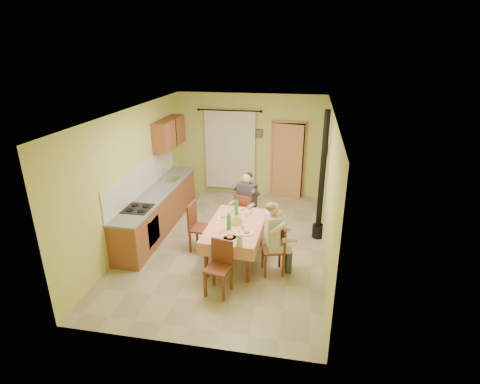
% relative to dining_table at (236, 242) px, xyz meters
% --- Properties ---
extents(floor, '(4.00, 6.00, 0.01)m').
position_rel_dining_table_xyz_m(floor, '(-0.29, 0.61, -0.38)').
color(floor, tan).
rests_on(floor, ground).
extents(room_shell, '(4.04, 6.04, 2.82)m').
position_rel_dining_table_xyz_m(room_shell, '(-0.29, 0.61, 1.44)').
color(room_shell, '#CFD76E').
rests_on(room_shell, ground).
extents(kitchen_run, '(0.64, 3.64, 1.56)m').
position_rel_dining_table_xyz_m(kitchen_run, '(-2.00, 1.01, 0.10)').
color(kitchen_run, brown).
rests_on(kitchen_run, ground).
extents(upper_cabinets, '(0.35, 1.40, 0.70)m').
position_rel_dining_table_xyz_m(upper_cabinets, '(-2.11, 2.31, 1.57)').
color(upper_cabinets, brown).
rests_on(upper_cabinets, room_shell).
extents(curtain, '(1.70, 0.07, 2.22)m').
position_rel_dining_table_xyz_m(curtain, '(-0.84, 3.51, 0.88)').
color(curtain, black).
rests_on(curtain, ground).
extents(doorway, '(0.96, 0.22, 2.15)m').
position_rel_dining_table_xyz_m(doorway, '(0.75, 3.55, 0.67)').
color(doorway, black).
rests_on(doorway, ground).
extents(dining_table, '(1.09, 1.75, 0.76)m').
position_rel_dining_table_xyz_m(dining_table, '(0.00, 0.00, 0.00)').
color(dining_table, '#EF987B').
rests_on(dining_table, ground).
extents(tableware, '(0.81, 1.63, 0.33)m').
position_rel_dining_table_xyz_m(tableware, '(0.02, -0.11, 0.45)').
color(tableware, white).
rests_on(tableware, dining_table).
extents(chair_far, '(0.51, 0.51, 0.96)m').
position_rel_dining_table_xyz_m(chair_far, '(0.02, 1.12, -0.09)').
color(chair_far, brown).
rests_on(chair_far, ground).
extents(chair_near, '(0.46, 0.46, 0.95)m').
position_rel_dining_table_xyz_m(chair_near, '(-0.07, -1.12, -0.09)').
color(chair_near, brown).
rests_on(chair_near, ground).
extents(chair_right, '(0.48, 0.48, 0.94)m').
position_rel_dining_table_xyz_m(chair_right, '(0.78, -0.33, -0.09)').
color(chair_right, brown).
rests_on(chair_right, ground).
extents(chair_left, '(0.48, 0.48, 1.02)m').
position_rel_dining_table_xyz_m(chair_left, '(-0.77, 0.26, -0.09)').
color(chair_left, brown).
rests_on(chair_left, ground).
extents(man_far, '(0.64, 0.57, 1.39)m').
position_rel_dining_table_xyz_m(man_far, '(0.02, 1.14, 0.50)').
color(man_far, '#38333D').
rests_on(man_far, chair_far).
extents(man_right, '(0.56, 0.64, 1.39)m').
position_rel_dining_table_xyz_m(man_right, '(0.77, -0.34, 0.50)').
color(man_right, beige).
rests_on(man_right, chair_right).
extents(stove_flue, '(0.24, 0.24, 2.80)m').
position_rel_dining_table_xyz_m(stove_flue, '(1.61, 1.21, 0.64)').
color(stove_flue, black).
rests_on(stove_flue, ground).
extents(picture_back, '(0.19, 0.03, 0.23)m').
position_rel_dining_table_xyz_m(picture_back, '(-0.04, 3.58, 1.37)').
color(picture_back, black).
rests_on(picture_back, room_shell).
extents(picture_right, '(0.03, 0.31, 0.21)m').
position_rel_dining_table_xyz_m(picture_right, '(1.68, 1.81, 1.47)').
color(picture_right, brown).
rests_on(picture_right, room_shell).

